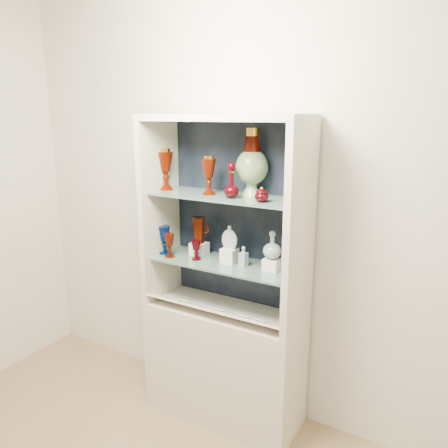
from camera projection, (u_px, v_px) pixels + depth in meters
The scene contains 31 objects.
wall_back at pixel (241, 202), 2.77m from camera, with size 3.50×0.02×2.80m, color beige.
cabinet_base at pixel (224, 362), 2.84m from camera, with size 1.00×0.40×0.75m, color beige.
cabinet_back_panel at pixel (239, 214), 2.77m from camera, with size 0.98×0.02×1.15m, color black.
cabinet_side_left at pixel (161, 211), 2.84m from camera, with size 0.04×0.40×1.15m, color beige.
cabinet_side_right at pixel (300, 230), 2.37m from camera, with size 0.04×0.40×1.15m, color beige.
cabinet_top_cap at pixel (224, 118), 2.46m from camera, with size 1.00×0.40×0.04m, color beige.
shelf_lower at pixel (226, 264), 2.69m from camera, with size 0.92×0.34×0.01m, color slate.
shelf_upper at pixel (226, 197), 2.59m from camera, with size 0.92×0.34×0.01m, color slate.
label_ledge at pixel (215, 311), 2.65m from camera, with size 0.92×0.18×0.01m, color beige.
label_card_0 at pixel (184, 301), 2.75m from camera, with size 0.10×0.07×0.00m, color white.
label_card_1 at pixel (259, 320), 2.50m from camera, with size 0.10×0.07×0.00m, color white.
label_card_2 at pixel (217, 309), 2.63m from camera, with size 0.10×0.07×0.00m, color white.
label_card_3 at pixel (246, 317), 2.54m from camera, with size 0.10×0.07×0.00m, color white.
pedestal_lamp_left at pixel (166, 169), 2.77m from camera, with size 0.10×0.10×0.26m, color #481002, non-canonical shape.
pedestal_lamp_right at pixel (209, 175), 2.60m from camera, with size 0.09×0.09×0.23m, color #481002, non-canonical shape.
enamel_urn at pixel (252, 162), 2.55m from camera, with size 0.19×0.19×0.39m, color #0B4021, non-canonical shape.
ruby_decanter_a at pixel (232, 178), 2.49m from camera, with size 0.09×0.09×0.23m, color #3D0006, non-canonical shape.
ruby_decanter_b at pixel (294, 184), 2.38m from camera, with size 0.09×0.09×0.20m, color #3D0006, non-canonical shape.
lidded_bowl at pixel (262, 194), 2.38m from camera, with size 0.08×0.08×0.09m, color #3D0006, non-canonical shape.
cobalt_goblet at pixel (164, 240), 2.85m from camera, with size 0.08×0.08×0.18m, color #011344, non-canonical shape.
ruby_goblet_tall at pixel (170, 245), 2.78m from camera, with size 0.06×0.06×0.15m, color #481002, non-canonical shape.
ruby_goblet_small at pixel (196, 250), 2.73m from camera, with size 0.06×0.06×0.12m, color #3D0006, non-canonical shape.
riser_ruby_pitcher at pixel (199, 249), 2.84m from camera, with size 0.10×0.10×0.08m, color silver.
ruby_pitcher at pixel (199, 230), 2.81m from camera, with size 0.13×0.08×0.17m, color #481002, non-canonical shape.
clear_square_bottle at pixel (243, 256), 2.61m from camera, with size 0.04×0.04×0.13m, color #909CA5, non-canonical shape.
riser_flat_flask at pixel (229, 255), 2.68m from camera, with size 0.09×0.09×0.09m, color silver.
flat_flask at pixel (229, 237), 2.65m from camera, with size 0.11×0.04×0.15m, color #AFBCC5, non-canonical shape.
riser_clear_round_decanter at pixel (272, 265), 2.55m from camera, with size 0.09×0.09×0.07m, color silver.
clear_round_decanter at pixel (272, 246), 2.52m from camera, with size 0.11×0.11×0.16m, color #909CA5, non-canonical shape.
riser_cameo_medallion at pixel (296, 264), 2.51m from camera, with size 0.08×0.08×0.10m, color silver.
cameo_medallion at pixel (297, 245), 2.48m from camera, with size 0.11×0.04×0.13m, color black, non-canonical shape.
Camera 1 is at (1.28, -0.66, 1.93)m, focal length 35.00 mm.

